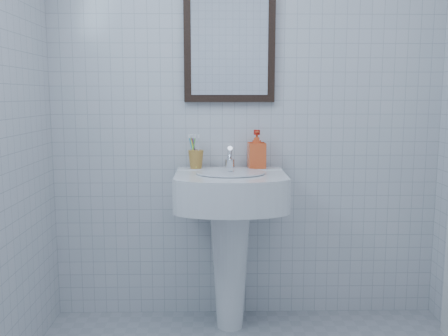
{
  "coord_description": "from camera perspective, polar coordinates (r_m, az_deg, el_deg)",
  "views": [
    {
      "loc": [
        -0.18,
        -1.62,
        1.28
      ],
      "look_at": [
        -0.13,
        0.86,
        0.92
      ],
      "focal_mm": 40.0,
      "sensor_mm": 36.0,
      "label": 1
    }
  ],
  "objects": [
    {
      "name": "wall_front",
      "position": [
        0.45,
        22.06,
        4.15
      ],
      "size": [
        2.2,
        0.02,
        2.5
      ],
      "primitive_type": "cube",
      "color": "silver",
      "rests_on": "ground"
    },
    {
      "name": "washbasin",
      "position": [
        2.69,
        0.71,
        -6.39
      ],
      "size": [
        0.58,
        0.42,
        0.89
      ],
      "color": "white",
      "rests_on": "ground"
    },
    {
      "name": "soap_dispenser",
      "position": [
        2.76,
        3.76,
        2.15
      ],
      "size": [
        0.1,
        0.1,
        0.21
      ],
      "primitive_type": "imported",
      "rotation": [
        0.0,
        0.0,
        0.07
      ],
      "color": "red",
      "rests_on": "washbasin"
    },
    {
      "name": "wall_mirror",
      "position": [
        2.81,
        0.63,
        13.87
      ],
      "size": [
        0.5,
        0.04,
        0.62
      ],
      "color": "black",
      "rests_on": "wall_back"
    },
    {
      "name": "faucet",
      "position": [
        2.73,
        0.66,
        0.98
      ],
      "size": [
        0.05,
        0.11,
        0.13
      ],
      "color": "silver",
      "rests_on": "washbasin"
    },
    {
      "name": "wall_back",
      "position": [
        2.82,
        2.63,
        7.74
      ],
      "size": [
        2.2,
        0.02,
        2.5
      ],
      "primitive_type": "cube",
      "color": "silver",
      "rests_on": "ground"
    },
    {
      "name": "toothbrush_cup",
      "position": [
        2.75,
        -3.23,
        1.0
      ],
      "size": [
        0.09,
        0.09,
        0.1
      ],
      "primitive_type": null,
      "rotation": [
        0.0,
        0.0,
        -0.03
      ],
      "color": "#B67F33",
      "rests_on": "washbasin"
    }
  ]
}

